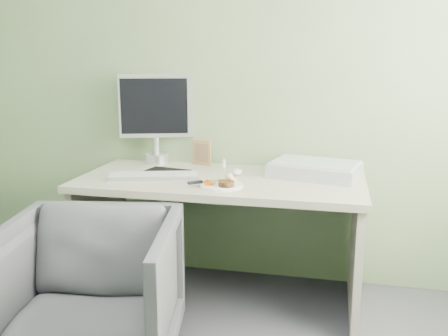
% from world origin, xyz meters
% --- Properties ---
extents(wall_back, '(3.50, 0.00, 3.50)m').
position_xyz_m(wall_back, '(0.00, 2.00, 1.35)').
color(wall_back, gray).
rests_on(wall_back, floor).
extents(desk, '(1.60, 0.75, 0.73)m').
position_xyz_m(desk, '(0.00, 1.62, 0.55)').
color(desk, beige).
rests_on(desk, floor).
extents(plate, '(0.23, 0.23, 0.01)m').
position_xyz_m(plate, '(0.05, 1.43, 0.74)').
color(plate, white).
rests_on(plate, desk).
extents(steak, '(0.10, 0.10, 0.03)m').
position_xyz_m(steak, '(0.08, 1.40, 0.76)').
color(steak, black).
rests_on(steak, plate).
extents(potato_pile, '(0.10, 0.09, 0.05)m').
position_xyz_m(potato_pile, '(0.08, 1.48, 0.77)').
color(potato_pile, tan).
rests_on(potato_pile, plate).
extents(carrot_heap, '(0.06, 0.06, 0.03)m').
position_xyz_m(carrot_heap, '(-0.01, 1.42, 0.76)').
color(carrot_heap, '#D55404').
rests_on(carrot_heap, plate).
extents(steak_knife, '(0.17, 0.15, 0.01)m').
position_xyz_m(steak_knife, '(-0.06, 1.42, 0.75)').
color(steak_knife, silver).
rests_on(steak_knife, plate).
extents(mousepad, '(0.29, 0.27, 0.00)m').
position_xyz_m(mousepad, '(-0.36, 1.69, 0.73)').
color(mousepad, black).
rests_on(mousepad, desk).
extents(keyboard, '(0.51, 0.27, 0.02)m').
position_xyz_m(keyboard, '(-0.36, 1.52, 0.75)').
color(keyboard, white).
rests_on(keyboard, desk).
extents(computer_mouse, '(0.06, 0.10, 0.04)m').
position_xyz_m(computer_mouse, '(0.07, 1.72, 0.75)').
color(computer_mouse, white).
rests_on(computer_mouse, desk).
extents(photo_frame, '(0.13, 0.05, 0.16)m').
position_xyz_m(photo_frame, '(-0.19, 1.94, 0.81)').
color(photo_frame, '#966B46').
rests_on(photo_frame, desk).
extents(eyedrop_bottle, '(0.02, 0.02, 0.06)m').
position_xyz_m(eyedrop_bottle, '(-0.04, 1.88, 0.76)').
color(eyedrop_bottle, white).
rests_on(eyedrop_bottle, desk).
extents(scanner, '(0.55, 0.43, 0.08)m').
position_xyz_m(scanner, '(0.52, 1.77, 0.77)').
color(scanner, '#A2A5A9').
rests_on(scanner, desk).
extents(monitor, '(0.46, 0.19, 0.56)m').
position_xyz_m(monitor, '(-0.49, 1.94, 1.05)').
color(monitor, silver).
rests_on(monitor, desk).
extents(desk_chair, '(0.88, 0.90, 0.71)m').
position_xyz_m(desk_chair, '(-0.42, 0.82, 0.35)').
color(desk_chair, '#3B3C41').
rests_on(desk_chair, floor).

